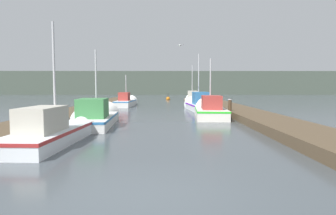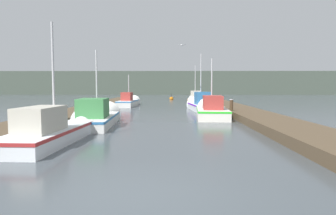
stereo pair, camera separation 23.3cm
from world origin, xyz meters
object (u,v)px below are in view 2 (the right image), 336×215
fishing_boat_3 (200,104)px  fishing_boat_4 (129,102)px  fishing_boat_5 (195,99)px  channel_buoy (171,99)px  mooring_piling_1 (200,97)px  seagull_lead (182,45)px  mooring_piling_0 (231,108)px  fishing_boat_0 (59,129)px  fishing_boat_2 (211,110)px  fishing_boat_1 (99,116)px

fishing_boat_3 → fishing_boat_4: 8.03m
fishing_boat_5 → channel_buoy: (-2.68, 7.76, -0.25)m
fishing_boat_3 → mooring_piling_1: bearing=78.9°
seagull_lead → mooring_piling_0: bearing=-24.6°
fishing_boat_0 → seagull_lead: (4.83, 11.14, 4.48)m
fishing_boat_5 → fishing_boat_3: bearing=-88.1°
fishing_boat_0 → seagull_lead: seagull_lead is taller
seagull_lead → fishing_boat_2: bearing=-34.9°
fishing_boat_4 → channel_buoy: size_ratio=5.87×
seagull_lead → fishing_boat_4: bearing=144.7°
fishing_boat_4 → mooring_piling_0: (7.86, -10.62, 0.16)m
fishing_boat_4 → seagull_lead: (4.85, -7.47, 4.47)m
fishing_boat_1 → fishing_boat_0: bearing=-97.4°
fishing_boat_0 → channel_buoy: (4.12, 31.18, -0.23)m
fishing_boat_0 → fishing_boat_4: bearing=92.6°
mooring_piling_0 → fishing_boat_0: bearing=-134.4°
fishing_boat_2 → fishing_boat_1: bearing=-144.8°
fishing_boat_2 → fishing_boat_5: 15.00m
fishing_boat_5 → mooring_piling_1: 1.89m
fishing_boat_5 → mooring_piling_1: size_ratio=3.61×
channel_buoy → fishing_boat_3: bearing=-82.4°
mooring_piling_0 → channel_buoy: (-3.71, 23.18, -0.41)m
mooring_piling_1 → seagull_lead: bearing=-101.2°
fishing_boat_1 → channel_buoy: bearing=78.6°
fishing_boat_3 → fishing_boat_4: (-6.45, 4.78, -0.03)m
fishing_boat_3 → fishing_boat_2: bearing=-93.3°
mooring_piling_0 → fishing_boat_5: bearing=93.8°
fishing_boat_2 → fishing_boat_4: 12.17m
fishing_boat_1 → fishing_boat_4: size_ratio=1.00×
fishing_boat_5 → seagull_lead: bearing=-95.0°
fishing_boat_1 → mooring_piling_0: bearing=21.1°
fishing_boat_0 → channel_buoy: size_ratio=5.81×
fishing_boat_2 → mooring_piling_0: 1.30m
fishing_boat_0 → fishing_boat_1: fishing_boat_0 is taller
fishing_boat_2 → seagull_lead: bearing=127.3°
mooring_piling_1 → seagull_lead: (-2.76, -13.98, 4.21)m
fishing_boat_0 → fishing_boat_5: bearing=76.3°
fishing_boat_0 → fishing_boat_2: (6.62, 8.42, 0.03)m
fishing_boat_1 → fishing_boat_3: 11.06m
channel_buoy → seagull_lead: 20.60m
fishing_boat_1 → fishing_boat_2: 7.35m
mooring_piling_1 → mooring_piling_0: bearing=-89.2°
fishing_boat_3 → mooring_piling_0: (1.40, -5.84, 0.14)m
fishing_boat_3 → seagull_lead: size_ratio=9.89×
fishing_boat_3 → fishing_boat_4: bearing=138.2°
fishing_boat_2 → fishing_boat_4: size_ratio=0.98×
fishing_boat_3 → fishing_boat_5: size_ratio=1.15×
fishing_boat_3 → fishing_boat_5: 9.59m
fishing_boat_2 → fishing_boat_5: bearing=93.2°
fishing_boat_1 → fishing_boat_3: size_ratio=1.14×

